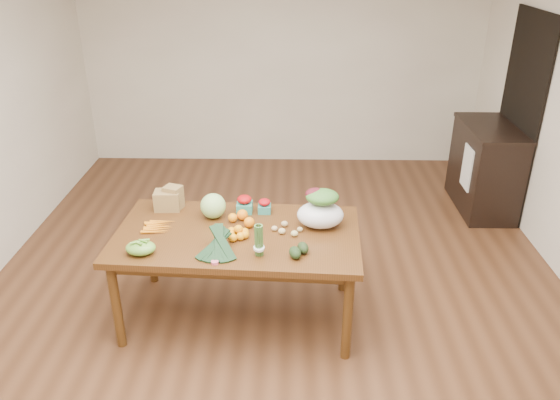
{
  "coord_description": "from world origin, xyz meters",
  "views": [
    {
      "loc": [
        0.11,
        -3.9,
        2.72
      ],
      "look_at": [
        0.03,
        0.0,
        0.83
      ],
      "focal_mm": 35.0,
      "sensor_mm": 36.0,
      "label": 1
    }
  ],
  "objects_px": {
    "cabinet": "(485,168)",
    "asparagus_bundle": "(259,240)",
    "paper_bag": "(167,198)",
    "cabbage": "(213,206)",
    "kale_bunch": "(217,246)",
    "salad_bag": "(320,210)",
    "mandarin_cluster": "(239,231)",
    "dining_table": "(239,275)"
  },
  "relations": [
    {
      "from": "cabinet",
      "to": "asparagus_bundle",
      "type": "xyz_separation_m",
      "value": [
        -2.32,
        -2.3,
        0.4
      ]
    },
    {
      "from": "paper_bag",
      "to": "asparagus_bundle",
      "type": "bearing_deg",
      "value": -42.45
    },
    {
      "from": "cabbage",
      "to": "kale_bunch",
      "type": "xyz_separation_m",
      "value": [
        0.1,
        -0.57,
        -0.02
      ]
    },
    {
      "from": "cabinet",
      "to": "kale_bunch",
      "type": "height_order",
      "value": "cabinet"
    },
    {
      "from": "cabinet",
      "to": "paper_bag",
      "type": "distance_m",
      "value": 3.5
    },
    {
      "from": "paper_bag",
      "to": "salad_bag",
      "type": "distance_m",
      "value": 1.24
    },
    {
      "from": "mandarin_cluster",
      "to": "asparagus_bundle",
      "type": "xyz_separation_m",
      "value": [
        0.16,
        -0.27,
        0.08
      ]
    },
    {
      "from": "kale_bunch",
      "to": "salad_bag",
      "type": "bearing_deg",
      "value": 34.45
    },
    {
      "from": "cabbage",
      "to": "asparagus_bundle",
      "type": "distance_m",
      "value": 0.69
    },
    {
      "from": "mandarin_cluster",
      "to": "kale_bunch",
      "type": "distance_m",
      "value": 0.3
    },
    {
      "from": "salad_bag",
      "to": "cabinet",
      "type": "bearing_deg",
      "value": 44.87
    },
    {
      "from": "mandarin_cluster",
      "to": "kale_bunch",
      "type": "relative_size",
      "value": 0.45
    },
    {
      "from": "asparagus_bundle",
      "to": "salad_bag",
      "type": "bearing_deg",
      "value": 48.21
    },
    {
      "from": "mandarin_cluster",
      "to": "kale_bunch",
      "type": "bearing_deg",
      "value": -114.49
    },
    {
      "from": "paper_bag",
      "to": "mandarin_cluster",
      "type": "height_order",
      "value": "paper_bag"
    },
    {
      "from": "cabbage",
      "to": "dining_table",
      "type": "bearing_deg",
      "value": -49.59
    },
    {
      "from": "paper_bag",
      "to": "asparagus_bundle",
      "type": "xyz_separation_m",
      "value": [
        0.77,
        -0.7,
        0.03
      ]
    },
    {
      "from": "cabinet",
      "to": "salad_bag",
      "type": "distance_m",
      "value": 2.68
    },
    {
      "from": "dining_table",
      "to": "mandarin_cluster",
      "type": "relative_size",
      "value": 10.01
    },
    {
      "from": "cabinet",
      "to": "kale_bunch",
      "type": "xyz_separation_m",
      "value": [
        -2.6,
        -2.31,
        0.36
      ]
    },
    {
      "from": "dining_table",
      "to": "kale_bunch",
      "type": "bearing_deg",
      "value": -104.26
    },
    {
      "from": "dining_table",
      "to": "cabinet",
      "type": "relative_size",
      "value": 1.77
    },
    {
      "from": "cabinet",
      "to": "asparagus_bundle",
      "type": "distance_m",
      "value": 3.29
    },
    {
      "from": "salad_bag",
      "to": "asparagus_bundle",
      "type": "bearing_deg",
      "value": -135.16
    },
    {
      "from": "mandarin_cluster",
      "to": "salad_bag",
      "type": "distance_m",
      "value": 0.63
    },
    {
      "from": "dining_table",
      "to": "paper_bag",
      "type": "distance_m",
      "value": 0.84
    },
    {
      "from": "dining_table",
      "to": "asparagus_bundle",
      "type": "distance_m",
      "value": 0.62
    },
    {
      "from": "mandarin_cluster",
      "to": "asparagus_bundle",
      "type": "relative_size",
      "value": 0.72
    },
    {
      "from": "asparagus_bundle",
      "to": "dining_table",
      "type": "bearing_deg",
      "value": 122.32
    },
    {
      "from": "dining_table",
      "to": "mandarin_cluster",
      "type": "height_order",
      "value": "mandarin_cluster"
    },
    {
      "from": "paper_bag",
      "to": "mandarin_cluster",
      "type": "xyz_separation_m",
      "value": [
        0.6,
        -0.44,
        -0.05
      ]
    },
    {
      "from": "mandarin_cluster",
      "to": "cabbage",
      "type": "bearing_deg",
      "value": 126.36
    },
    {
      "from": "cabinet",
      "to": "cabbage",
      "type": "relative_size",
      "value": 5.19
    },
    {
      "from": "paper_bag",
      "to": "cabbage",
      "type": "relative_size",
      "value": 1.36
    },
    {
      "from": "dining_table",
      "to": "cabinet",
      "type": "xyz_separation_m",
      "value": [
        2.5,
        1.98,
        0.1
      ]
    },
    {
      "from": "mandarin_cluster",
      "to": "kale_bunch",
      "type": "xyz_separation_m",
      "value": [
        -0.12,
        -0.27,
        0.03
      ]
    },
    {
      "from": "cabbage",
      "to": "kale_bunch",
      "type": "relative_size",
      "value": 0.49
    },
    {
      "from": "cabinet",
      "to": "asparagus_bundle",
      "type": "relative_size",
      "value": 4.08
    },
    {
      "from": "cabbage",
      "to": "salad_bag",
      "type": "relative_size",
      "value": 0.56
    },
    {
      "from": "dining_table",
      "to": "mandarin_cluster",
      "type": "distance_m",
      "value": 0.43
    },
    {
      "from": "cabinet",
      "to": "kale_bunch",
      "type": "distance_m",
      "value": 3.5
    },
    {
      "from": "cabbage",
      "to": "mandarin_cluster",
      "type": "height_order",
      "value": "cabbage"
    }
  ]
}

